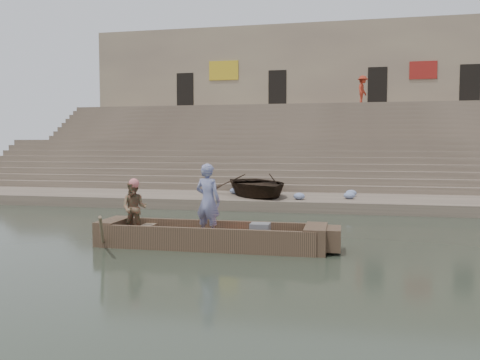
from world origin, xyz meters
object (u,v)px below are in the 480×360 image
(pedestrian, at_px, (363,90))
(standing_man, at_px, (208,201))
(main_rowboat, at_px, (211,242))
(beached_rowboat, at_px, (257,185))
(television, at_px, (260,232))
(rowing_man, at_px, (134,208))

(pedestrian, bearing_deg, standing_man, -174.46)
(standing_man, bearing_deg, main_rowboat, 176.87)
(main_rowboat, xyz_separation_m, beached_rowboat, (-0.33, 8.43, 0.75))
(standing_man, relative_size, pedestrian, 0.99)
(standing_man, distance_m, pedestrian, 23.19)
(beached_rowboat, height_order, pedestrian, pedestrian)
(beached_rowboat, relative_size, pedestrian, 2.41)
(main_rowboat, distance_m, standing_man, 1.02)
(main_rowboat, distance_m, beached_rowboat, 8.47)
(television, bearing_deg, main_rowboat, 180.00)
(main_rowboat, height_order, standing_man, standing_man)
(television, distance_m, pedestrian, 23.17)
(rowing_man, xyz_separation_m, beached_rowboat, (1.67, 8.41, -0.04))
(standing_man, bearing_deg, beached_rowboat, -70.72)
(standing_man, bearing_deg, television, -163.69)
(rowing_man, relative_size, beached_rowboat, 0.31)
(main_rowboat, height_order, television, television)
(television, bearing_deg, beached_rowboat, 100.44)
(pedestrian, bearing_deg, television, -171.21)
(television, bearing_deg, pedestrian, 82.15)
(main_rowboat, relative_size, standing_man, 2.75)
(rowing_man, bearing_deg, beached_rowboat, 70.17)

